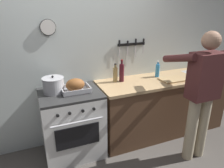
# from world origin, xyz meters

# --- Properties ---
(wall_back) EXTENTS (6.00, 0.13, 2.60)m
(wall_back) POSITION_xyz_m (-0.00, 1.35, 1.30)
(wall_back) COLOR silver
(wall_back) RESTS_ON ground
(counter_block) EXTENTS (2.03, 0.65, 0.90)m
(counter_block) POSITION_xyz_m (1.21, 0.99, 0.46)
(counter_block) COLOR brown
(counter_block) RESTS_ON ground
(stove) EXTENTS (0.76, 0.67, 0.90)m
(stove) POSITION_xyz_m (-0.22, 0.99, 0.45)
(stove) COLOR white
(stove) RESTS_ON ground
(person_cook) EXTENTS (0.51, 0.63, 1.66)m
(person_cook) POSITION_xyz_m (1.25, 0.32, 0.95)
(person_cook) COLOR #C6B793
(person_cook) RESTS_ON ground
(roasting_pan) EXTENTS (0.35, 0.26, 0.17)m
(roasting_pan) POSITION_xyz_m (-0.15, 0.98, 0.98)
(roasting_pan) COLOR #B7B7BC
(roasting_pan) RESTS_ON stove
(stock_pot) EXTENTS (0.27, 0.27, 0.22)m
(stock_pot) POSITION_xyz_m (-0.40, 1.07, 1.00)
(stock_pot) COLOR #B7B7BC
(stock_pot) RESTS_ON stove
(cutting_board) EXTENTS (0.36, 0.24, 0.02)m
(cutting_board) POSITION_xyz_m (1.26, 0.87, 0.91)
(cutting_board) COLOR tan
(cutting_board) RESTS_ON counter_block
(bottle_vinegar) EXTENTS (0.06, 0.06, 0.26)m
(bottle_vinegar) POSITION_xyz_m (0.46, 1.13, 1.01)
(bottle_vinegar) COLOR #997F4C
(bottle_vinegar) RESTS_ON counter_block
(bottle_dish_soap) EXTENTS (0.06, 0.06, 0.24)m
(bottle_dish_soap) POSITION_xyz_m (1.13, 1.09, 1.00)
(bottle_dish_soap) COLOR #338CCC
(bottle_dish_soap) RESTS_ON counter_block
(bottle_wine_red) EXTENTS (0.07, 0.07, 0.32)m
(bottle_wine_red) POSITION_xyz_m (0.55, 1.11, 1.03)
(bottle_wine_red) COLOR #47141E
(bottle_wine_red) RESTS_ON counter_block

